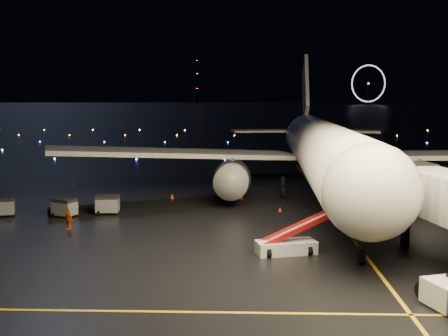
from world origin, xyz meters
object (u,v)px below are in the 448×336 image
(crew_c, at_px, (68,219))
(baggage_cart_1, at_px, (108,204))
(belt_loader, at_px, (286,233))
(baggage_cart_0, at_px, (65,208))
(airliner, at_px, (322,118))
(baggage_cart_2, at_px, (3,207))

(crew_c, relative_size, baggage_cart_1, 0.83)
(belt_loader, distance_m, baggage_cart_0, 23.64)
(airliner, distance_m, baggage_cart_1, 26.54)
(baggage_cart_0, bearing_deg, crew_c, -45.09)
(belt_loader, relative_size, baggage_cart_1, 2.92)
(baggage_cart_1, xyz_separation_m, baggage_cart_2, (-9.88, -1.41, -0.02))
(crew_c, xyz_separation_m, baggage_cart_1, (1.81, 6.70, 0.02))
(crew_c, bearing_deg, baggage_cart_1, 113.87)
(belt_loader, height_order, baggage_cart_0, belt_loader)
(baggage_cart_0, relative_size, baggage_cart_2, 0.98)
(airliner, xyz_separation_m, baggage_cart_2, (-32.34, -13.02, -8.09))
(baggage_cart_1, bearing_deg, baggage_cart_0, -162.57)
(baggage_cart_0, bearing_deg, baggage_cart_1, 45.71)
(baggage_cart_0, bearing_deg, belt_loader, -6.83)
(crew_c, distance_m, baggage_cart_1, 6.95)
(crew_c, relative_size, baggage_cart_0, 0.87)
(airliner, xyz_separation_m, crew_c, (-24.27, -18.31, -8.09))
(baggage_cart_0, height_order, baggage_cart_2, baggage_cart_2)
(crew_c, xyz_separation_m, baggage_cart_2, (-8.07, 5.29, -0.00))
(airliner, distance_m, belt_loader, 26.95)
(crew_c, relative_size, baggage_cart_2, 0.85)
(airliner, distance_m, baggage_cart_0, 30.46)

